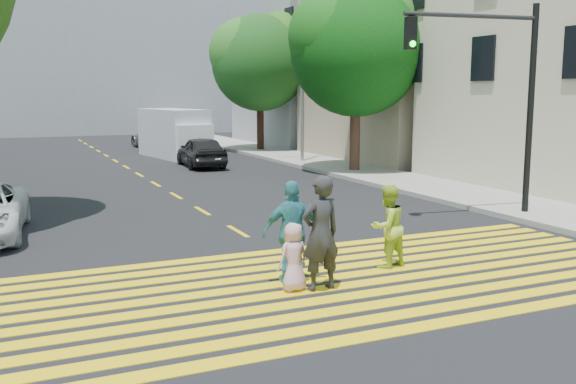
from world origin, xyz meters
TOP-DOWN VIEW (x-y plane):
  - ground at (0.00, 0.00)m, footprint 120.00×120.00m
  - sidewalk_right at (8.50, 15.00)m, footprint 3.00×60.00m
  - crosswalk at (0.00, 1.28)m, footprint 13.40×5.30m
  - lane_line at (0.00, 22.50)m, footprint 0.12×34.40m
  - building_right_tan at (15.00, 19.00)m, footprint 10.00×10.00m
  - building_right_grey at (15.00, 30.00)m, footprint 10.00×10.00m
  - backdrop_block at (0.00, 48.00)m, footprint 30.00×8.00m
  - tree_right_near at (8.47, 14.86)m, footprint 6.86×6.55m
  - tree_right_far at (8.54, 25.70)m, footprint 7.00×6.72m
  - pedestrian_man at (-0.30, 0.98)m, footprint 0.77×0.54m
  - pedestrian_woman at (1.54, 1.75)m, footprint 0.89×0.76m
  - pedestrian_child at (-0.74, 1.12)m, footprint 0.64×0.49m
  - pedestrian_extra at (-0.56, 1.54)m, footprint 1.15×0.68m
  - dark_car_near at (3.17, 19.70)m, footprint 1.91×4.23m
  - silver_car at (3.48, 30.41)m, footprint 2.50×4.91m
  - dark_car_parked at (4.89, 27.70)m, footprint 1.93×3.94m
  - white_van at (3.22, 24.44)m, footprint 2.78×5.56m
  - traffic_signal at (6.77, 4.72)m, footprint 3.84×0.74m
  - street_lamp at (7.75, 19.02)m, footprint 2.05×0.32m

SIDE VIEW (x-z plane):
  - ground at x=0.00m, z-range 0.00..0.00m
  - lane_line at x=0.00m, z-range 0.00..0.01m
  - crosswalk at x=0.00m, z-range 0.00..0.01m
  - sidewalk_right at x=8.50m, z-range 0.00..0.15m
  - pedestrian_child at x=-0.74m, z-range 0.00..1.19m
  - dark_car_parked at x=4.89m, z-range 0.00..1.24m
  - silver_car at x=3.48m, z-range 0.00..1.37m
  - dark_car_near at x=3.17m, z-range 0.00..1.41m
  - pedestrian_woman at x=1.54m, z-range 0.00..1.62m
  - pedestrian_extra at x=-0.56m, z-range 0.00..1.84m
  - pedestrian_man at x=-0.30m, z-range 0.00..1.99m
  - white_van at x=3.22m, z-range -0.06..2.45m
  - traffic_signal at x=6.77m, z-range 0.83..6.49m
  - building_right_tan at x=15.00m, z-range 0.00..10.00m
  - building_right_grey at x=15.00m, z-range 0.00..10.00m
  - street_lamp at x=7.75m, z-range 0.67..9.74m
  - tree_right_far at x=8.54m, z-range 1.38..9.25m
  - tree_right_near at x=8.47m, z-range 1.40..9.36m
  - backdrop_block at x=0.00m, z-range 0.00..12.00m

